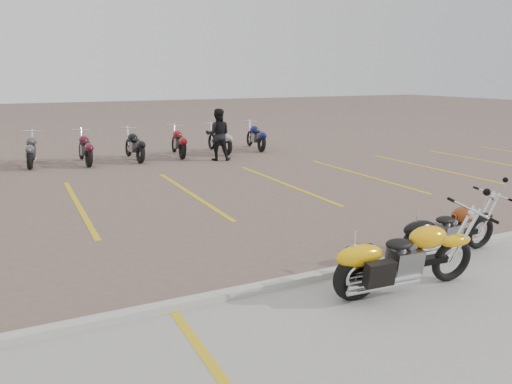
{
  "coord_description": "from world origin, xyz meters",
  "views": [
    {
      "loc": [
        -3.91,
        -7.72,
        2.94
      ],
      "look_at": [
        0.17,
        0.6,
        0.75
      ],
      "focal_mm": 35.0,
      "sensor_mm": 36.0,
      "label": 1
    }
  ],
  "objects": [
    {
      "name": "ground",
      "position": [
        0.0,
        0.0,
        0.0
      ],
      "size": [
        100.0,
        100.0,
        0.0
      ],
      "primitive_type": "plane",
      "color": "#705950",
      "rests_on": "ground"
    },
    {
      "name": "concrete_apron",
      "position": [
        0.0,
        -4.5,
        0.01
      ],
      "size": [
        60.0,
        5.0,
        0.01
      ],
      "primitive_type": "cube",
      "color": "#9E9B93",
      "rests_on": "ground"
    },
    {
      "name": "curb",
      "position": [
        0.0,
        -2.0,
        0.06
      ],
      "size": [
        60.0,
        0.18,
        0.12
      ],
      "primitive_type": "cube",
      "color": "#ADAAA3",
      "rests_on": "ground"
    },
    {
      "name": "parking_stripes",
      "position": [
        0.0,
        4.0,
        0.0
      ],
      "size": [
        38.0,
        5.5,
        0.01
      ],
      "primitive_type": null,
      "color": "gold",
      "rests_on": "ground"
    },
    {
      "name": "yellow_cruiser",
      "position": [
        0.71,
        -2.82,
        0.47
      ],
      "size": [
        2.28,
        0.38,
        0.94
      ],
      "rotation": [
        0.13,
        0.0,
        -0.07
      ],
      "color": "black",
      "rests_on": "ground"
    },
    {
      "name": "flame_cruiser",
      "position": [
        2.34,
        -2.09,
        0.41
      ],
      "size": [
        2.02,
        0.29,
        0.83
      ],
      "rotation": [
        0.08,
        0.0,
        -0.0
      ],
      "color": "black",
      "rests_on": "ground"
    },
    {
      "name": "person_b",
      "position": [
        2.53,
        8.4,
        0.9
      ],
      "size": [
        1.07,
        0.96,
        1.8
      ],
      "primitive_type": "imported",
      "rotation": [
        0.0,
        0.0,
        2.75
      ],
      "color": "black",
      "rests_on": "ground"
    },
    {
      "name": "bg_bike_row",
      "position": [
        -2.61,
        9.89,
        0.55
      ],
      "size": [
        15.61,
        2.04,
        1.1
      ],
      "color": "black",
      "rests_on": "ground"
    }
  ]
}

